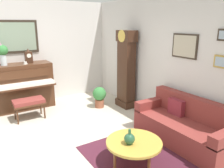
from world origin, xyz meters
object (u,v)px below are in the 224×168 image
Objects in this scene: coffee_table at (134,143)px; piano_bench at (29,103)px; green_jug at (129,139)px; piano at (24,86)px; teacup at (25,63)px; flower_vase at (3,53)px; potted_plant at (99,96)px; mantel_clock at (29,57)px; grandfather_clock at (126,71)px; couch at (184,126)px.

piano_bench is at bearing -160.32° from coffee_table.
green_jug is at bearing -79.58° from coffee_table.
teacup is (0.08, 0.08, 0.61)m from piano.
flower_vase is 3.86m from green_jug.
piano is 0.83m from piano_bench.
piano is at bearing 90.21° from flower_vase.
potted_plant reaches higher than coffee_table.
mantel_clock reaches higher than piano.
potted_plant is (-0.31, -0.64, -0.64)m from grandfather_clock.
teacup reaches higher than piano.
coffee_table is (2.71, 0.97, -0.03)m from piano_bench.
grandfather_clock reaches higher than teacup.
grandfather_clock reaches higher than coffee_table.
green_jug is at bearing 17.54° from piano_bench.
mantel_clock is at bearing 125.90° from teacup.
green_jug is at bearing 18.53° from flower_vase.
mantel_clock reaches higher than piano_bench.
coffee_table is at bearing 19.68° from piano_bench.
teacup is 0.21× the size of potted_plant.
piano_bench is at bearing -162.46° from green_jug.
coffee_table is 3.63m from teacup.
grandfather_clock reaches higher than piano_bench.
piano is at bearing -90.57° from mantel_clock.
flower_vase is 5.00× the size of teacup.
piano is 2.06× the size of piano_bench.
piano is 2.71m from grandfather_clock.
potted_plant is (-2.51, 0.89, -0.17)m from green_jug.
couch is 2.16× the size of coffee_table.
mantel_clock is 0.66× the size of flower_vase.
piano is at bearing -133.99° from teacup.
piano is at bearing -167.41° from green_jug.
grandfather_clock is 3.08m from flower_vase.
flower_vase is at bearing -116.36° from potted_plant.
mantel_clock reaches higher than potted_plant.
grandfather_clock is (1.34, 2.32, 0.36)m from piano.
piano is 3.63m from green_jug.
mantel_clock is (-0.81, 0.27, 0.95)m from piano_bench.
couch is at bearing 92.87° from coffee_table.
flower_vase is (0.00, -0.40, 0.90)m from piano.
piano_bench is (0.81, -0.07, -0.20)m from piano.
flower_vase is (-1.34, -2.72, 0.54)m from grandfather_clock.
couch is at bearing 36.47° from flower_vase.
coffee_table is 3.91m from flower_vase.
potted_plant is (-2.42, -0.47, 0.01)m from couch.
green_jug is (3.54, 1.19, -1.01)m from flower_vase.
couch reaches higher than potted_plant.
couch is (3.46, 2.16, -0.29)m from piano.
grandfather_clock is at bearing 59.94° from piano.
teacup is 3.60m from green_jug.
piano is 0.76× the size of couch.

